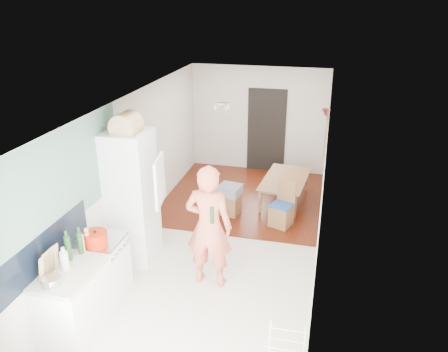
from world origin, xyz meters
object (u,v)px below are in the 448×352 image
at_px(dining_table, 286,192).
at_px(stool, 231,204).
at_px(person, 209,216).
at_px(dining_chair, 282,205).

bearing_deg(dining_table, stool, 134.56).
xyz_separation_m(person, stool, (-0.18, 2.18, -0.89)).
xyz_separation_m(dining_table, dining_chair, (0.03, -1.02, 0.21)).
bearing_deg(stool, person, -85.35).
distance_m(person, stool, 2.37).
distance_m(dining_table, dining_chair, 1.04).
height_order(person, dining_table, person).
bearing_deg(dining_chair, stool, -172.46).
relative_size(dining_chair, stool, 2.00).
height_order(dining_chair, stool, dining_chair).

